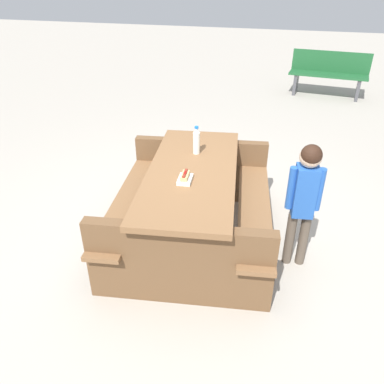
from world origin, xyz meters
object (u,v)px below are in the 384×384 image
at_px(hotdog_tray, 185,178).
at_px(park_bench_mid, 329,73).
at_px(picnic_table, 192,200).
at_px(child_in_coat, 305,192).
at_px(soda_bottle, 196,141).

height_order(hotdog_tray, park_bench_mid, park_bench_mid).
xyz_separation_m(picnic_table, park_bench_mid, (-5.35, 1.33, 0.00)).
distance_m(picnic_table, child_in_coat, 0.99).
bearing_deg(hotdog_tray, child_in_coat, 98.00).
relative_size(soda_bottle, child_in_coat, 0.24).
height_order(hotdog_tray, child_in_coat, child_in_coat).
distance_m(child_in_coat, park_bench_mid, 5.45).
xyz_separation_m(soda_bottle, park_bench_mid, (-5.02, 1.39, -0.42)).
relative_size(hotdog_tray, child_in_coat, 0.17).
bearing_deg(hotdog_tray, soda_bottle, -174.69).
distance_m(picnic_table, park_bench_mid, 5.52).
height_order(picnic_table, park_bench_mid, park_bench_mid).
xyz_separation_m(soda_bottle, hotdog_tray, (0.55, 0.05, -0.09)).
relative_size(picnic_table, hotdog_tray, 10.42).
bearing_deg(soda_bottle, park_bench_mid, 164.56).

